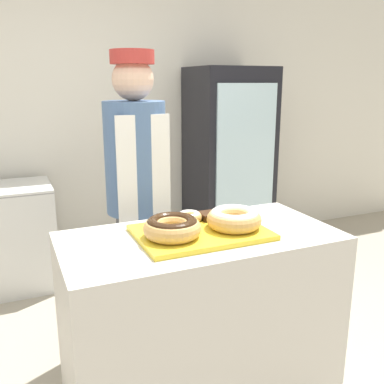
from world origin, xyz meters
TOP-DOWN VIEW (x-y plane):
  - wall_back at (0.00, 2.13)m, footprint 8.00×0.06m
  - display_counter at (0.00, 0.00)m, footprint 1.27×0.64m
  - serving_tray at (0.00, 0.00)m, footprint 0.59×0.42m
  - donut_chocolate_glaze at (-0.15, -0.04)m, footprint 0.25×0.25m
  - donut_light_glaze at (0.15, -0.04)m, footprint 0.25×0.25m
  - donut_mini_center at (0.00, 0.13)m, footprint 0.12×0.12m
  - brownie_back_left at (-0.11, 0.13)m, footprint 0.10×0.10m
  - brownie_back_right at (0.11, 0.13)m, footprint 0.10×0.10m
  - baker_person at (-0.11, 0.65)m, footprint 0.35×0.35m
  - beverage_fridge at (1.09, 1.76)m, footprint 0.69×0.63m

SIDE VIEW (x-z plane):
  - display_counter at x=0.00m, z-range 0.00..0.90m
  - beverage_fridge at x=1.09m, z-range 0.00..1.72m
  - serving_tray at x=0.00m, z-range 0.90..0.93m
  - baker_person at x=-0.11m, z-range 0.06..1.82m
  - brownie_back_left at x=-0.11m, z-range 0.93..0.96m
  - brownie_back_right at x=0.11m, z-range 0.93..0.96m
  - donut_mini_center at x=0.00m, z-range 0.93..0.98m
  - donut_chocolate_glaze at x=-0.15m, z-range 0.93..1.02m
  - donut_light_glaze at x=0.15m, z-range 0.93..1.02m
  - wall_back at x=0.00m, z-range 0.00..2.70m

